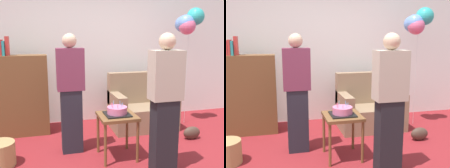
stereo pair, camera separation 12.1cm
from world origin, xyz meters
TOP-DOWN VIEW (x-y plane):
  - wall_back at (0.00, 2.05)m, footprint 6.00×0.10m
  - couch at (0.65, 1.37)m, footprint 1.10×0.70m
  - bookshelf at (-1.34, 1.57)m, footprint 0.80×0.36m
  - side_table at (-0.10, 0.35)m, footprint 0.48×0.48m
  - birthday_cake at (-0.10, 0.35)m, footprint 0.32×0.32m
  - person_blowing_candles at (-0.65, 0.70)m, footprint 0.36×0.22m
  - person_holding_cake at (0.33, -0.13)m, footprint 0.36×0.22m
  - wicker_basket at (-1.56, 0.52)m, footprint 0.36×0.36m
  - handbag at (1.21, 0.63)m, footprint 0.28×0.14m
  - balloon_bunch at (1.47, 1.31)m, footprint 0.48×0.38m

SIDE VIEW (x-z plane):
  - handbag at x=1.21m, z-range 0.00..0.20m
  - wicker_basket at x=-1.56m, z-range 0.00..0.30m
  - couch at x=0.65m, z-range -0.14..0.82m
  - side_table at x=-0.10m, z-range 0.20..0.79m
  - birthday_cake at x=-0.10m, z-range 0.55..0.72m
  - bookshelf at x=-1.34m, z-range -0.13..1.46m
  - person_blowing_candles at x=-0.65m, z-range 0.02..1.65m
  - person_holding_cake at x=0.33m, z-range 0.02..1.65m
  - wall_back at x=0.00m, z-range 0.00..2.70m
  - balloon_bunch at x=1.47m, z-range 0.79..2.87m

